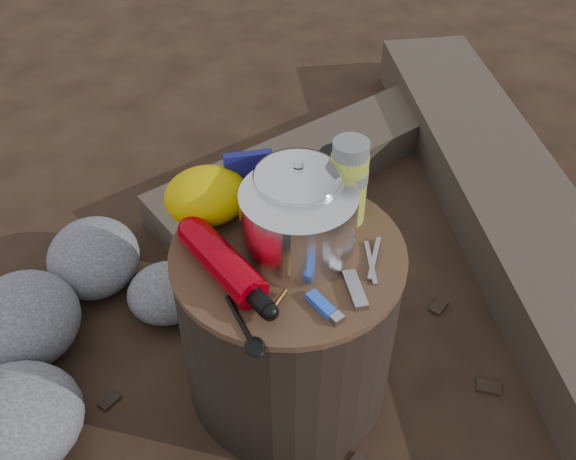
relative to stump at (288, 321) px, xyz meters
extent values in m
plane|color=black|center=(0.00, 0.00, -0.21)|extent=(60.00, 60.00, 0.00)
cylinder|color=black|center=(0.00, 0.00, 0.00)|extent=(0.46, 0.46, 0.42)
cube|color=#40352B|center=(0.76, 0.33, -0.13)|extent=(0.55, 1.91, 0.16)
cube|color=#40352B|center=(0.36, 0.78, -0.16)|extent=(1.28, 0.71, 0.11)
cylinder|color=white|center=(0.02, 0.01, 0.28)|extent=(0.22, 0.22, 0.13)
cylinder|color=silver|center=(0.03, 0.05, 0.30)|extent=(0.17, 0.17, 0.17)
cylinder|color=#A5BF36|center=(0.14, 0.06, 0.30)|extent=(0.07, 0.07, 0.19)
cylinder|color=black|center=(0.14, 0.14, 0.27)|extent=(0.07, 0.07, 0.11)
ellipsoid|color=#CFAB00|center=(-0.13, 0.14, 0.27)|extent=(0.17, 0.14, 0.12)
cube|color=#101058|center=(-0.04, 0.16, 0.27)|extent=(0.10, 0.03, 0.13)
cube|color=blue|center=(0.02, -0.15, 0.22)|extent=(0.05, 0.09, 0.02)
cube|color=#A6A7AB|center=(0.09, -0.13, 0.22)|extent=(0.03, 0.09, 0.01)
camera|label=1|loc=(-0.23, -0.88, 1.10)|focal=40.68mm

